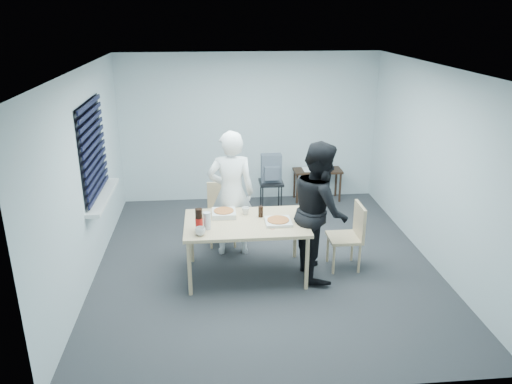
{
  "coord_description": "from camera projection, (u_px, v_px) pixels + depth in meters",
  "views": [
    {
      "loc": [
        -0.7,
        -6.06,
        3.26
      ],
      "look_at": [
        -0.11,
        0.1,
        0.99
      ],
      "focal_mm": 35.0,
      "sensor_mm": 36.0,
      "label": 1
    }
  ],
  "objects": [
    {
      "name": "papers",
      "position": [
        309.0,
        169.0,
        8.91
      ],
      "size": [
        0.27,
        0.33,
        0.0
      ],
      "primitive_type": "cube",
      "rotation": [
        0.0,
        0.0,
        0.19
      ],
      "color": "white",
      "rests_on": "side_table"
    },
    {
      "name": "dining_table",
      "position": [
        246.0,
        226.0,
        6.29
      ],
      "size": [
        1.54,
        0.98,
        0.75
      ],
      "color": "tan",
      "rests_on": "ground"
    },
    {
      "name": "mug_b",
      "position": [
        246.0,
        211.0,
        6.48
      ],
      "size": [
        0.1,
        0.1,
        0.09
      ],
      "primitive_type": "imported",
      "color": "white",
      "rests_on": "dining_table"
    },
    {
      "name": "mug_a",
      "position": [
        200.0,
        231.0,
        5.88
      ],
      "size": [
        0.17,
        0.17,
        0.1
      ],
      "primitive_type": "imported",
      "rotation": [
        0.0,
        0.0,
        0.52
      ],
      "color": "white",
      "rests_on": "dining_table"
    },
    {
      "name": "side_table",
      "position": [
        317.0,
        174.0,
        8.92
      ],
      "size": [
        0.85,
        0.38,
        0.57
      ],
      "color": "#351C16",
      "rests_on": "ground"
    },
    {
      "name": "pizza_box_a",
      "position": [
        224.0,
        213.0,
        6.44
      ],
      "size": [
        0.3,
        0.3,
        0.08
      ],
      "rotation": [
        0.0,
        0.0,
        -0.15
      ],
      "color": "silver",
      "rests_on": "dining_table"
    },
    {
      "name": "soda_bottle",
      "position": [
        199.0,
        221.0,
        5.95
      ],
      "size": [
        0.09,
        0.09,
        0.29
      ],
      "rotation": [
        0.0,
        0.0,
        -0.05
      ],
      "color": "black",
      "rests_on": "dining_table"
    },
    {
      "name": "black_box",
      "position": [
        330.0,
        168.0,
        8.9
      ],
      "size": [
        0.14,
        0.11,
        0.06
      ],
      "primitive_type": "cube",
      "rotation": [
        0.0,
        0.0,
        -0.13
      ],
      "color": "black",
      "rests_on": "side_table"
    },
    {
      "name": "pizza_box_b",
      "position": [
        278.0,
        221.0,
        6.23
      ],
      "size": [
        0.32,
        0.32,
        0.05
      ],
      "rotation": [
        0.0,
        0.0,
        -0.39
      ],
      "color": "silver",
      "rests_on": "dining_table"
    },
    {
      "name": "chair_right",
      "position": [
        351.0,
        232.0,
        6.54
      ],
      "size": [
        0.42,
        0.42,
        0.89
      ],
      "color": "tan",
      "rests_on": "ground"
    },
    {
      "name": "person_black",
      "position": [
        320.0,
        210.0,
        6.27
      ],
      "size": [
        0.47,
        0.86,
        1.77
      ],
      "primitive_type": "imported",
      "rotation": [
        0.0,
        0.0,
        1.57
      ],
      "color": "black",
      "rests_on": "ground"
    },
    {
      "name": "cola_glass",
      "position": [
        261.0,
        212.0,
        6.39
      ],
      "size": [
        0.08,
        0.08,
        0.14
      ],
      "primitive_type": "cylinder",
      "rotation": [
        0.0,
        0.0,
        -0.18
      ],
      "color": "black",
      "rests_on": "dining_table"
    },
    {
      "name": "person_white",
      "position": [
        231.0,
        194.0,
        6.83
      ],
      "size": [
        0.65,
        0.42,
        1.77
      ],
      "primitive_type": "imported",
      "rotation": [
        0.0,
        0.0,
        3.14
      ],
      "color": "white",
      "rests_on": "ground"
    },
    {
      "name": "rubber_band",
      "position": [
        273.0,
        229.0,
        6.06
      ],
      "size": [
        0.06,
        0.06,
        0.0
      ],
      "primitive_type": "torus",
      "rotation": [
        0.0,
        0.0,
        0.29
      ],
      "color": "red",
      "rests_on": "dining_table"
    },
    {
      "name": "chair_far",
      "position": [
        222.0,
        209.0,
        7.31
      ],
      "size": [
        0.42,
        0.42,
        0.89
      ],
      "color": "tan",
      "rests_on": "ground"
    },
    {
      "name": "room",
      "position": [
        96.0,
        157.0,
        6.53
      ],
      "size": [
        5.0,
        5.0,
        5.0
      ],
      "color": "#303035",
      "rests_on": "ground"
    },
    {
      "name": "plastic_cups",
      "position": [
        207.0,
        221.0,
        6.03
      ],
      "size": [
        0.1,
        0.1,
        0.22
      ],
      "primitive_type": "cylinder",
      "rotation": [
        0.0,
        0.0,
        0.15
      ],
      "color": "silver",
      "rests_on": "dining_table"
    },
    {
      "name": "stool",
      "position": [
        271.0,
        187.0,
        8.4
      ],
      "size": [
        0.39,
        0.39,
        0.55
      ],
      "color": "black",
      "rests_on": "ground"
    },
    {
      "name": "backpack",
      "position": [
        271.0,
        169.0,
        8.27
      ],
      "size": [
        0.34,
        0.25,
        0.47
      ],
      "rotation": [
        0.0,
        0.0,
        0.21
      ],
      "color": "slate",
      "rests_on": "stool"
    }
  ]
}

